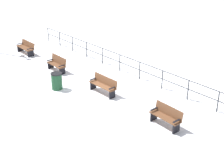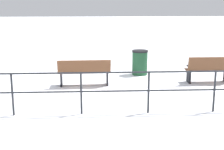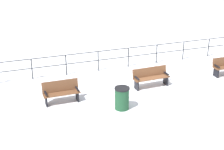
% 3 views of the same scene
% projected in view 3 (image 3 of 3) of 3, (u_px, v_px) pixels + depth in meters
% --- Properties ---
extents(ground_plane, '(80.00, 80.00, 0.00)m').
position_uv_depth(ground_plane, '(152.00, 88.00, 14.70)').
color(ground_plane, white).
rests_on(ground_plane, ground).
extents(bench_second, '(0.49, 1.48, 0.90)m').
position_uv_depth(bench_second, '(61.00, 92.00, 13.21)').
color(bench_second, brown).
rests_on(bench_second, ground).
extents(bench_third, '(0.52, 1.68, 0.87)m').
position_uv_depth(bench_third, '(151.00, 77.00, 14.64)').
color(bench_third, brown).
rests_on(bench_third, ground).
extents(waterfront_railing, '(0.05, 19.67, 1.05)m').
position_uv_depth(waterfront_railing, '(128.00, 54.00, 16.85)').
color(waterfront_railing, '#26282D').
rests_on(waterfront_railing, ground).
extents(trash_bin, '(0.58, 0.58, 0.90)m').
position_uv_depth(trash_bin, '(122.00, 98.00, 12.70)').
color(trash_bin, '#1E4C2D').
rests_on(trash_bin, ground).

